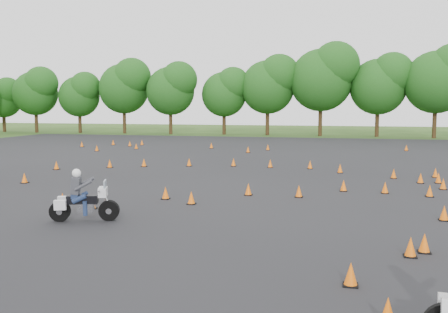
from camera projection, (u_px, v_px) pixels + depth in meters
ground at (200, 198)px, 19.20m from camera, size 140.00×140.00×0.00m
asphalt_pad at (233, 176)px, 25.01m from camera, size 62.00×62.00×0.00m
treeline at (309, 94)px, 52.62m from camera, size 87.02×32.35×11.15m
traffic_cones at (237, 173)px, 24.64m from camera, size 33.29×33.57×0.45m
rider_grey at (84, 195)px, 15.26m from camera, size 2.21×1.26×1.63m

